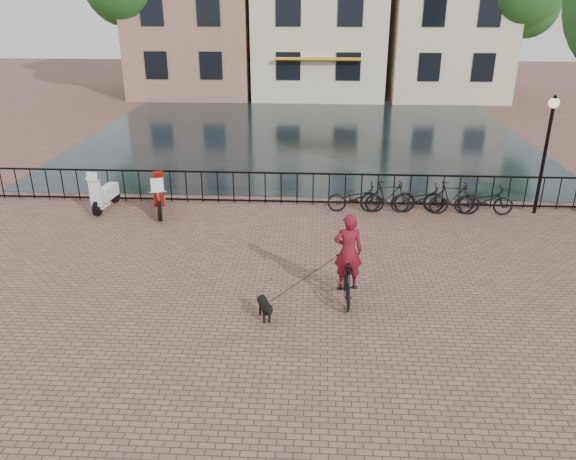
# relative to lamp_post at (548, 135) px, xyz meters

# --- Properties ---
(ground) EXTENTS (100.00, 100.00, 0.00)m
(ground) POSITION_rel_lamp_post_xyz_m (-7.20, -7.60, -2.38)
(ground) COLOR brown
(ground) RESTS_ON ground
(canal_water) EXTENTS (20.00, 20.00, 0.00)m
(canal_water) POSITION_rel_lamp_post_xyz_m (-7.20, 9.70, -2.38)
(canal_water) COLOR black
(canal_water) RESTS_ON ground
(railing) EXTENTS (20.00, 0.05, 1.02)m
(railing) POSITION_rel_lamp_post_xyz_m (-7.20, 0.40, -1.87)
(railing) COLOR black
(railing) RESTS_ON ground
(lamp_post) EXTENTS (0.30, 0.30, 3.45)m
(lamp_post) POSITION_rel_lamp_post_xyz_m (0.00, 0.00, 0.00)
(lamp_post) COLOR black
(lamp_post) RESTS_ON ground
(cyclist) EXTENTS (0.74, 1.70, 2.30)m
(cyclist) POSITION_rel_lamp_post_xyz_m (-5.88, -5.54, -1.50)
(cyclist) COLOR black
(cyclist) RESTS_ON ground
(dog) EXTENTS (0.47, 0.77, 0.50)m
(dog) POSITION_rel_lamp_post_xyz_m (-7.57, -6.42, -2.13)
(dog) COLOR black
(dog) RESTS_ON ground
(motorcycle) EXTENTS (0.91, 1.93, 1.34)m
(motorcycle) POSITION_rel_lamp_post_xyz_m (-11.31, -0.55, -1.71)
(motorcycle) COLOR maroon
(motorcycle) RESTS_ON ground
(scooter) EXTENTS (0.60, 1.55, 1.40)m
(scooter) POSITION_rel_lamp_post_xyz_m (-13.02, -0.36, -1.68)
(scooter) COLOR silver
(scooter) RESTS_ON ground
(parked_bike_0) EXTENTS (1.72, 0.61, 0.90)m
(parked_bike_0) POSITION_rel_lamp_post_xyz_m (-5.40, -0.20, -1.93)
(parked_bike_0) COLOR black
(parked_bike_0) RESTS_ON ground
(parked_bike_1) EXTENTS (1.67, 0.50, 1.00)m
(parked_bike_1) POSITION_rel_lamp_post_xyz_m (-4.45, -0.20, -1.88)
(parked_bike_1) COLOR black
(parked_bike_1) RESTS_ON ground
(parked_bike_2) EXTENTS (1.74, 0.67, 0.90)m
(parked_bike_2) POSITION_rel_lamp_post_xyz_m (-3.50, -0.20, -1.93)
(parked_bike_2) COLOR black
(parked_bike_2) RESTS_ON ground
(parked_bike_3) EXTENTS (1.70, 0.63, 1.00)m
(parked_bike_3) POSITION_rel_lamp_post_xyz_m (-2.55, -0.20, -1.88)
(parked_bike_3) COLOR black
(parked_bike_3) RESTS_ON ground
(parked_bike_4) EXTENTS (1.74, 0.68, 0.90)m
(parked_bike_4) POSITION_rel_lamp_post_xyz_m (-1.60, -0.20, -1.93)
(parked_bike_4) COLOR black
(parked_bike_4) RESTS_ON ground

